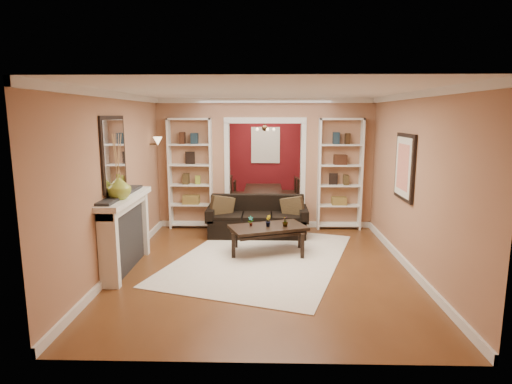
{
  "coord_description": "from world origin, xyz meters",
  "views": [
    {
      "loc": [
        0.04,
        -7.77,
        2.36
      ],
      "look_at": [
        -0.14,
        -0.8,
        1.1
      ],
      "focal_mm": 30.0,
      "sensor_mm": 36.0,
      "label": 1
    }
  ],
  "objects_px": {
    "sofa": "(257,216)",
    "dining_table": "(264,200)",
    "coffee_table": "(268,240)",
    "bookshelf_right": "(340,174)",
    "fireplace": "(127,233)",
    "bookshelf_left": "(191,174)"
  },
  "relations": [
    {
      "from": "sofa",
      "to": "bookshelf_left",
      "type": "bearing_deg",
      "value": 157.56
    },
    {
      "from": "sofa",
      "to": "dining_table",
      "type": "distance_m",
      "value": 2.15
    },
    {
      "from": "coffee_table",
      "to": "bookshelf_right",
      "type": "bearing_deg",
      "value": 27.4
    },
    {
      "from": "dining_table",
      "to": "bookshelf_right",
      "type": "bearing_deg",
      "value": -134.95
    },
    {
      "from": "bookshelf_left",
      "to": "dining_table",
      "type": "xyz_separation_m",
      "value": [
        1.53,
        1.56,
        -0.86
      ]
    },
    {
      "from": "sofa",
      "to": "bookshelf_right",
      "type": "bearing_deg",
      "value": 18.88
    },
    {
      "from": "sofa",
      "to": "fireplace",
      "type": "distance_m",
      "value": 2.76
    },
    {
      "from": "sofa",
      "to": "coffee_table",
      "type": "bearing_deg",
      "value": -79.26
    },
    {
      "from": "coffee_table",
      "to": "bookshelf_left",
      "type": "xyz_separation_m",
      "value": [
        -1.61,
        1.69,
        0.91
      ]
    },
    {
      "from": "coffee_table",
      "to": "dining_table",
      "type": "height_order",
      "value": "dining_table"
    },
    {
      "from": "coffee_table",
      "to": "bookshelf_right",
      "type": "xyz_separation_m",
      "value": [
        1.49,
        1.69,
        0.91
      ]
    },
    {
      "from": "bookshelf_left",
      "to": "bookshelf_right",
      "type": "bearing_deg",
      "value": 0.0
    },
    {
      "from": "coffee_table",
      "to": "dining_table",
      "type": "bearing_deg",
      "value": 70.17
    },
    {
      "from": "coffee_table",
      "to": "fireplace",
      "type": "xyz_separation_m",
      "value": [
        -2.15,
        -0.84,
        0.34
      ]
    },
    {
      "from": "bookshelf_right",
      "to": "coffee_table",
      "type": "bearing_deg",
      "value": -131.35
    },
    {
      "from": "fireplace",
      "to": "bookshelf_right",
      "type": "bearing_deg",
      "value": 34.8
    },
    {
      "from": "bookshelf_left",
      "to": "dining_table",
      "type": "bearing_deg",
      "value": 45.53
    },
    {
      "from": "sofa",
      "to": "coffee_table",
      "type": "distance_m",
      "value": 1.14
    },
    {
      "from": "bookshelf_right",
      "to": "fireplace",
      "type": "relative_size",
      "value": 1.35
    },
    {
      "from": "sofa",
      "to": "dining_table",
      "type": "relative_size",
      "value": 1.21
    },
    {
      "from": "bookshelf_right",
      "to": "fireplace",
      "type": "xyz_separation_m",
      "value": [
        -3.64,
        -2.53,
        -0.57
      ]
    },
    {
      "from": "bookshelf_left",
      "to": "fireplace",
      "type": "relative_size",
      "value": 1.35
    }
  ]
}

